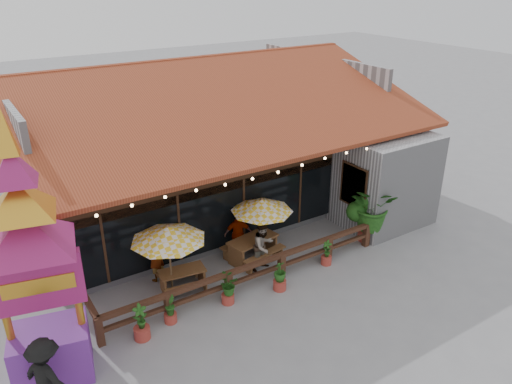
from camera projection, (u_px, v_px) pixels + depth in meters
ground at (285, 266)px, 17.14m from camera, size 100.00×100.00×0.00m
restaurant_building at (201, 150)px, 21.44m from camera, size 15.50×14.73×6.09m
patio_railing at (232, 274)px, 15.58m from camera, size 10.00×2.60×0.92m
umbrella_left at (168, 234)px, 14.82m from camera, size 2.50×2.50×2.44m
umbrella_right at (262, 206)px, 16.90m from camera, size 2.45×2.45×2.29m
picnic_table_left at (182, 276)px, 15.73m from camera, size 1.60×1.43×0.69m
picnic_table_right at (253, 245)px, 17.29m from camera, size 2.00×1.80×0.85m
thai_sign_tower at (28, 238)px, 10.99m from camera, size 3.25×3.25×7.39m
tropical_plant at (370, 205)px, 18.22m from camera, size 2.09×2.24×2.50m
diner_a at (156, 255)px, 16.05m from camera, size 0.79×0.74×1.82m
diner_b at (263, 246)px, 16.63m from camera, size 0.98×0.83×1.75m
diner_c at (238, 234)px, 17.48m from camera, size 1.06×0.74×1.68m
pedestrian at (47, 376)px, 11.19m from camera, size 1.33×1.46×1.97m
planter_a at (141, 325)px, 13.60m from camera, size 0.45×0.45×1.11m
planter_b at (170, 310)px, 14.26m from camera, size 0.37×0.37×0.90m
planter_c at (228, 288)px, 15.03m from camera, size 0.76×0.77×0.96m
planter_d at (280, 276)px, 15.69m from camera, size 0.52×0.52×1.02m
planter_e at (327, 254)px, 17.09m from camera, size 0.37×0.39×0.91m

